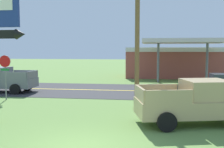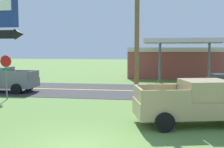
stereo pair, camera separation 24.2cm
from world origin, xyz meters
name	(u,v)px [view 1 (the left image)]	position (x,y,z in m)	size (l,w,h in m)	color
road_asphalt	(121,91)	(0.00, 13.00, 0.01)	(140.00, 8.00, 0.02)	#333335
road_centre_line	(121,90)	(0.00, 13.00, 0.02)	(126.00, 0.20, 0.01)	gold
stop_sign	(5,69)	(-7.09, 8.00, 2.03)	(0.80, 0.08, 2.95)	slate
utility_pole	(137,19)	(1.60, 6.78, 4.98)	(1.88, 0.26, 9.35)	brown
gas_station	(177,61)	(5.58, 24.89, 1.94)	(12.00, 11.50, 4.40)	#A84C42
pickup_tan_parked_on_lawn	(197,102)	(4.39, 3.75, 0.96)	(5.51, 3.13, 1.96)	tan
pickup_grey_on_road	(1,80)	(-9.18, 11.00, 0.96)	(5.20, 2.24, 1.96)	slate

